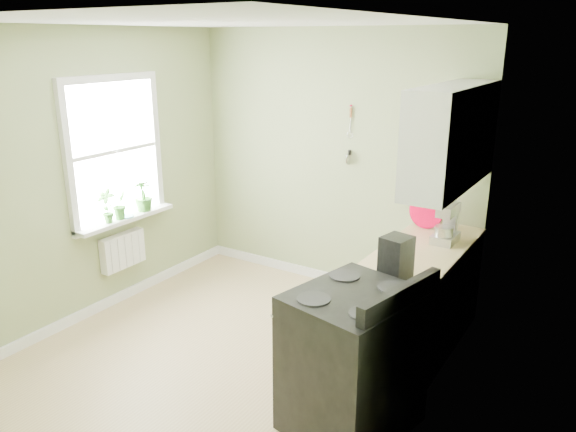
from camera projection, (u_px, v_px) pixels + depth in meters
The scene contains 21 objects.
floor at pixel (230, 355), 4.82m from camera, with size 3.20×3.60×0.02m, color tan.
ceiling at pixel (218, 20), 3.99m from camera, with size 3.20×3.60×0.02m, color white.
wall_back at pixel (333, 162), 5.86m from camera, with size 3.20×0.02×2.70m, color #99A671.
wall_left at pixel (89, 177), 5.23m from camera, with size 0.02×3.60×2.70m, color #99A671.
wall_right at pixel (422, 241), 3.58m from camera, with size 0.02×3.60×2.70m, color #99A671.
base_cabinets at pixel (420, 300), 4.82m from camera, with size 0.60×1.60×0.87m, color white.
countertop at pixel (423, 251), 4.69m from camera, with size 0.64×1.60×0.04m, color #D6BC83.
upper_cabinets at pixel (452, 137), 4.41m from camera, with size 0.35×1.40×0.80m, color white.
window at pixel (114, 151), 5.39m from camera, with size 0.06×1.14×1.44m.
window_sill at pixel (126, 219), 5.56m from camera, with size 0.18×1.14×0.04m, color white.
radiator at pixel (123, 251), 5.64m from camera, with size 0.12×0.50×0.35m, color white.
wall_utensils at pixel (350, 144), 5.67m from camera, with size 0.02×0.14×0.58m.
stove at pixel (353, 360), 3.79m from camera, with size 0.88×0.95×1.13m.
stand_mixer at pixel (447, 224), 4.80m from camera, with size 0.19×0.32×0.37m.
kettle at pixel (425, 212), 5.36m from camera, with size 0.18×0.10×0.18m.
coffee_maker at pixel (396, 259), 4.06m from camera, with size 0.22×0.24×0.33m.
red_tray at pixel (426, 211), 5.15m from camera, with size 0.33×0.33×0.02m, color red.
jar at pixel (405, 248), 4.58m from camera, with size 0.07×0.07×0.07m.
plant_a at pixel (107, 206), 5.32m from camera, with size 0.18×0.12×0.33m, color #2F6820.
plant_b at pixel (120, 204), 5.46m from camera, with size 0.16×0.13×0.29m, color #2F6820.
plant_c at pixel (143, 196), 5.70m from camera, with size 0.18×0.18×0.32m, color #2F6820.
Camera 1 is at (2.69, -3.30, 2.59)m, focal length 35.00 mm.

